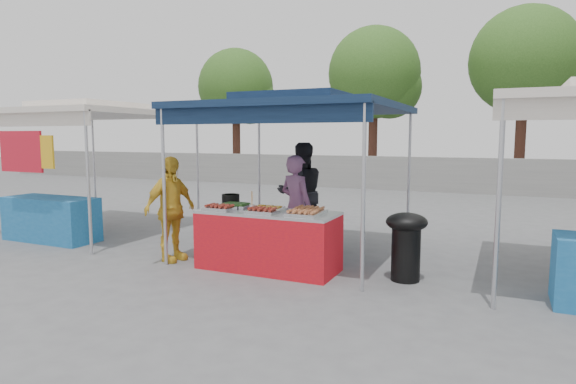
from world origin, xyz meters
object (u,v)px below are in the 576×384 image
at_px(wok_burner, 406,240).
at_px(customer_person, 170,209).
at_px(cooking_pot, 231,199).
at_px(helper_man, 301,193).
at_px(vendor_table, 268,240).
at_px(vendor_woman, 296,206).

distance_m(wok_burner, customer_person, 3.52).
distance_m(cooking_pot, helper_man, 1.61).
height_order(vendor_table, wok_burner, wok_burner).
xyz_separation_m(vendor_table, cooking_pot, (-0.83, 0.37, 0.51)).
xyz_separation_m(cooking_pot, wok_burner, (2.74, -0.09, -0.39)).
relative_size(vendor_table, vendor_woman, 1.24).
bearing_deg(vendor_table, wok_burner, 8.31).
distance_m(cooking_pot, customer_person, 0.93).
distance_m(vendor_table, wok_burner, 1.93).
relative_size(vendor_table, cooking_pot, 7.27).
distance_m(vendor_table, helper_man, 1.95).
bearing_deg(wok_burner, customer_person, -157.69).
bearing_deg(vendor_woman, wok_burner, -179.69).
relative_size(cooking_pot, vendor_woman, 0.17).
height_order(helper_man, customer_person, helper_man).
bearing_deg(vendor_table, vendor_woman, 86.08).
xyz_separation_m(helper_man, customer_person, (-1.31, -2.05, -0.10)).
height_order(wok_burner, vendor_woman, vendor_woman).
xyz_separation_m(vendor_table, wok_burner, (1.90, 0.28, 0.12)).
relative_size(vendor_table, customer_person, 1.24).
distance_m(helper_man, customer_person, 2.43).
relative_size(wok_burner, vendor_woman, 0.57).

